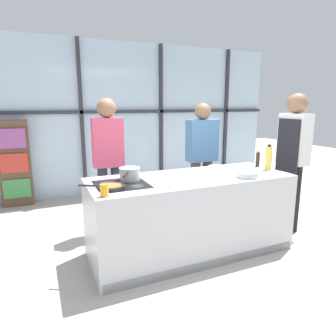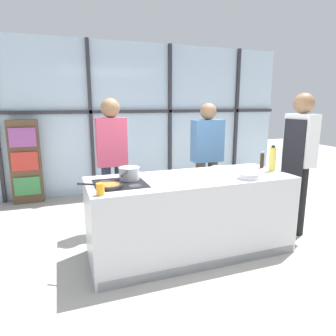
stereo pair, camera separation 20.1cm
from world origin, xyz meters
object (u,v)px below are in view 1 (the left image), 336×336
(frying_pan, at_px, (111,187))
(oil_bottle, at_px, (269,158))
(saucepan, at_px, (130,174))
(pepper_grinder, at_px, (258,159))
(juice_glass_near, at_px, (104,190))
(chef, at_px, (293,153))
(spectator_center_left, at_px, (202,153))
(white_plate, at_px, (218,167))
(spectator_far_left, at_px, (108,155))
(mixing_bowl, at_px, (247,175))

(frying_pan, relative_size, oil_bottle, 1.35)
(frying_pan, xyz_separation_m, saucepan, (0.26, 0.24, 0.05))
(pepper_grinder, height_order, juice_glass_near, pepper_grinder)
(chef, height_order, spectator_center_left, chef)
(oil_bottle, bearing_deg, spectator_center_left, 107.77)
(saucepan, bearing_deg, spectator_center_left, 32.07)
(saucepan, bearing_deg, white_plate, 9.02)
(chef, bearing_deg, juice_glass_near, 98.35)
(frying_pan, bearing_deg, chef, 3.84)
(saucepan, relative_size, pepper_grinder, 1.84)
(chef, distance_m, frying_pan, 2.45)
(spectator_center_left, relative_size, frying_pan, 4.04)
(spectator_far_left, bearing_deg, chef, 157.13)
(mixing_bowl, relative_size, oil_bottle, 0.74)
(spectator_center_left, bearing_deg, white_plate, 77.16)
(frying_pan, bearing_deg, spectator_far_left, 78.50)
(chef, height_order, pepper_grinder, chef)
(oil_bottle, distance_m, juice_glass_near, 2.08)
(spectator_far_left, distance_m, juice_glass_near, 1.36)
(spectator_far_left, bearing_deg, juice_glass_near, 75.80)
(white_plate, height_order, oil_bottle, oil_bottle)
(white_plate, bearing_deg, juice_glass_near, -157.72)
(spectator_center_left, height_order, juice_glass_near, spectator_center_left)
(oil_bottle, bearing_deg, chef, 11.44)
(spectator_far_left, xyz_separation_m, oil_bottle, (1.73, -1.04, 0.01))
(saucepan, distance_m, pepper_grinder, 1.71)
(spectator_center_left, xyz_separation_m, pepper_grinder, (0.34, -0.83, 0.03))
(frying_pan, height_order, juice_glass_near, juice_glass_near)
(oil_bottle, bearing_deg, frying_pan, -178.10)
(spectator_far_left, xyz_separation_m, pepper_grinder, (1.74, -0.83, -0.04))
(juice_glass_near, bearing_deg, spectator_far_left, 75.80)
(frying_pan, distance_m, juice_glass_near, 0.24)
(saucepan, xyz_separation_m, pepper_grinder, (1.71, 0.03, 0.02))
(spectator_far_left, distance_m, mixing_bowl, 1.77)
(spectator_center_left, bearing_deg, spectator_far_left, 0.00)
(spectator_center_left, bearing_deg, saucepan, 32.07)
(mixing_bowl, bearing_deg, chef, 18.29)
(spectator_far_left, distance_m, frying_pan, 1.13)
(frying_pan, xyz_separation_m, juice_glass_near, (-0.11, -0.21, 0.03))
(frying_pan, bearing_deg, pepper_grinder, 7.80)
(saucepan, relative_size, white_plate, 1.67)
(white_plate, bearing_deg, chef, -15.67)
(spectator_center_left, height_order, white_plate, spectator_center_left)
(frying_pan, relative_size, mixing_bowl, 1.82)
(spectator_far_left, height_order, pepper_grinder, spectator_far_left)
(frying_pan, xyz_separation_m, mixing_bowl, (1.47, -0.16, 0.01))
(frying_pan, bearing_deg, oil_bottle, 1.90)
(oil_bottle, relative_size, juice_glass_near, 2.87)
(saucepan, xyz_separation_m, juice_glass_near, (-0.36, -0.45, -0.02))
(white_plate, bearing_deg, spectator_center_left, 77.16)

